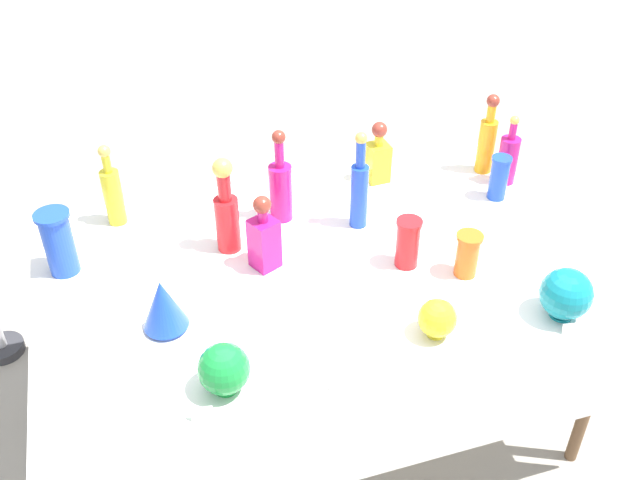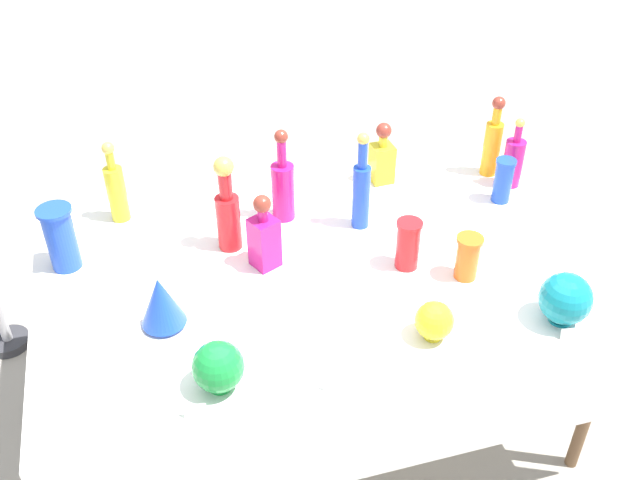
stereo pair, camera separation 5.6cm
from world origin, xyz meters
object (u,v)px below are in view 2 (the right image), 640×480
object	(u,v)px
tall_bottle_0	(361,190)
tall_bottle_1	(283,186)
tall_bottle_3	(513,161)
cardboard_box_behind_left	(220,244)
tall_bottle_5	(228,210)
slender_vase_2	(60,236)
round_bowl_2	(566,299)
tall_bottle_4	(116,189)
slender_vase_0	(468,256)
slender_vase_1	(408,243)
square_decanter_1	(264,236)
fluted_vase_0	(161,301)
round_bowl_1	(218,367)
tall_bottle_2	(492,142)
round_bowl_0	(434,321)
slender_vase_3	(503,179)
square_decanter_0	(382,157)

from	to	relation	value
tall_bottle_0	tall_bottle_1	world-z (taller)	tall_bottle_0
tall_bottle_3	cardboard_box_behind_left	size ratio (longest dim) A/B	0.61
tall_bottle_5	cardboard_box_behind_left	distance (m)	1.12
slender_vase_2	round_bowl_2	world-z (taller)	slender_vase_2
tall_bottle_4	slender_vase_2	xyz separation A→B (m)	(-0.19, -0.24, -0.00)
tall_bottle_0	slender_vase_0	size ratio (longest dim) A/B	2.38
slender_vase_1	square_decanter_1	bearing A→B (deg)	163.27
tall_bottle_0	fluted_vase_0	world-z (taller)	tall_bottle_0
tall_bottle_0	tall_bottle_1	distance (m)	0.28
tall_bottle_4	round_bowl_1	xyz separation A→B (m)	(0.22, -0.91, -0.05)
tall_bottle_1	slender_vase_1	size ratio (longest dim) A/B	2.01
tall_bottle_2	tall_bottle_5	distance (m)	1.11
square_decanter_1	round_bowl_1	bearing A→B (deg)	-115.32
square_decanter_1	tall_bottle_4	bearing A→B (deg)	137.66
tall_bottle_0	slender_vase_2	world-z (taller)	tall_bottle_0
tall_bottle_1	cardboard_box_behind_left	distance (m)	1.04
slender_vase_2	cardboard_box_behind_left	distance (m)	1.23
tall_bottle_4	round_bowl_1	bearing A→B (deg)	-76.68
tall_bottle_5	slender_vase_2	bearing A→B (deg)	175.78
tall_bottle_3	slender_vase_2	distance (m)	1.68
tall_bottle_4	round_bowl_0	bearing A→B (deg)	-46.09
round_bowl_0	slender_vase_1	bearing A→B (deg)	81.71
tall_bottle_2	fluted_vase_0	bearing A→B (deg)	-158.20
round_bowl_0	tall_bottle_5	bearing A→B (deg)	129.25
tall_bottle_1	slender_vase_3	xyz separation A→B (m)	(0.82, -0.12, -0.04)
tall_bottle_4	slender_vase_1	xyz separation A→B (m)	(0.91, -0.55, -0.03)
slender_vase_1	round_bowl_2	world-z (taller)	slender_vase_1
tall_bottle_2	slender_vase_1	size ratio (longest dim) A/B	1.87
tall_bottle_4	square_decanter_1	world-z (taller)	tall_bottle_4
slender_vase_2	round_bowl_0	distance (m)	1.24
tall_bottle_5	round_bowl_1	xyz separation A→B (m)	(-0.14, -0.63, -0.07)
tall_bottle_5	square_decanter_0	distance (m)	0.71
tall_bottle_5	slender_vase_0	xyz separation A→B (m)	(0.72, -0.38, -0.07)
tall_bottle_5	fluted_vase_0	xyz separation A→B (m)	(-0.26, -0.34, -0.06)
tall_bottle_3	slender_vase_1	bearing A→B (deg)	-147.34
square_decanter_0	square_decanter_1	distance (m)	0.69
tall_bottle_1	slender_vase_1	world-z (taller)	tall_bottle_1
square_decanter_0	square_decanter_1	bearing A→B (deg)	-144.29
square_decanter_0	round_bowl_1	distance (m)	1.20
tall_bottle_1	tall_bottle_5	world-z (taller)	tall_bottle_1
slender_vase_0	tall_bottle_3	bearing A→B (deg)	49.03
slender_vase_2	round_bowl_0	size ratio (longest dim) A/B	1.84
tall_bottle_4	round_bowl_0	world-z (taller)	tall_bottle_4
tall_bottle_2	slender_vase_1	world-z (taller)	tall_bottle_2
square_decanter_0	round_bowl_2	bearing A→B (deg)	-74.58
tall_bottle_4	fluted_vase_0	distance (m)	0.62
tall_bottle_1	tall_bottle_5	distance (m)	0.25
cardboard_box_behind_left	tall_bottle_3	bearing A→B (deg)	-33.90
cardboard_box_behind_left	tall_bottle_0	bearing A→B (deg)	-62.84
slender_vase_3	round_bowl_0	bearing A→B (deg)	-131.19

